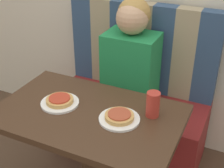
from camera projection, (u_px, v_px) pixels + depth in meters
The scene contains 9 objects.
booth_seat at pixel (129, 126), 2.28m from camera, with size 1.05×0.50×0.46m.
booth_backrest at pixel (142, 47), 2.17m from camera, with size 1.05×0.10×0.62m.
dining_table at pixel (89, 129), 1.64m from camera, with size 0.95×0.60×0.71m.
person at pixel (131, 54), 2.00m from camera, with size 0.34×0.25×0.70m.
plate_left at pixel (60, 103), 1.65m from camera, with size 0.20×0.20×0.01m.
plate_right at pixel (119, 119), 1.52m from camera, with size 0.20×0.20×0.01m.
pizza_left at pixel (60, 100), 1.64m from camera, with size 0.14×0.14×0.03m.
pizza_right at pixel (119, 116), 1.51m from camera, with size 0.14×0.14×0.03m.
drinking_cup at pixel (153, 104), 1.53m from camera, with size 0.07×0.07×0.13m.
Camera 1 is at (0.67, -1.14, 1.61)m, focal length 50.00 mm.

